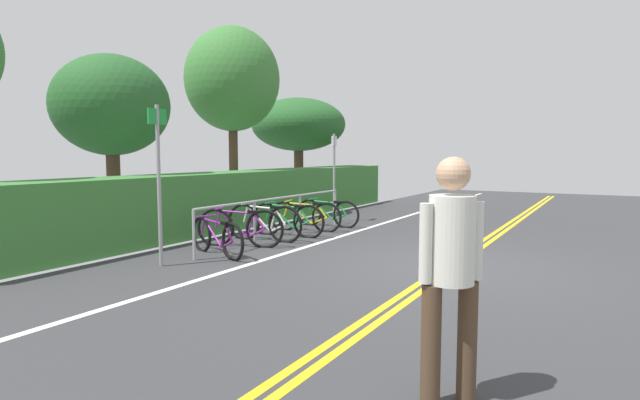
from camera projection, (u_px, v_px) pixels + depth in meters
The scene contains 18 objects.
ground_plane at pixel (450, 268), 8.07m from camera, with size 33.61×10.18×0.05m, color #353538.
centre_line_yellow_inner at pixel (455, 267), 8.02m from camera, with size 30.25×0.10×0.00m, color gold.
centre_line_yellow_outer at pixel (445, 266), 8.10m from camera, with size 30.25×0.10×0.00m, color gold.
bike_lane_stripe_white at pixel (298, 249), 9.46m from camera, with size 30.25×0.12×0.00m, color white.
bike_rack at pixel (279, 208), 10.63m from camera, with size 5.04×0.05×0.87m.
bicycle_0 at pixel (217, 237), 8.91m from camera, with size 0.69×1.66×0.69m.
bicycle_1 at pixel (240, 228), 9.73m from camera, with size 0.63×1.67×0.77m.
bicycle_2 at pixel (264, 223), 10.39m from camera, with size 0.46×1.73×0.79m.
bicycle_3 at pixel (287, 220), 10.95m from camera, with size 0.46×1.75×0.75m.
bicycle_4 at pixel (305, 216), 11.69m from camera, with size 0.53×1.69×0.72m.
bicycle_5 at pixel (328, 213), 12.40m from camera, with size 0.46×1.67×0.70m.
pedestrian at pixel (451, 263), 3.57m from camera, with size 0.38×0.36×1.75m.
sign_post_near at pixel (159, 171), 7.94m from camera, with size 0.36×0.06×2.51m.
sign_post_far at pixel (334, 169), 13.11m from camera, with size 0.36×0.10×2.26m.
hedge_backdrop at pixel (246, 197), 12.93m from camera, with size 13.99×1.20×1.32m, color #387533.
tree_mid at pixel (111, 106), 11.19m from camera, with size 2.51×2.51×3.90m.
tree_far_right at pixel (232, 80), 14.06m from camera, with size 2.59×2.59×5.20m.
tree_extra at pixel (299, 125), 17.57m from camera, with size 3.21×3.21×3.64m.
Camera 1 is at (-7.91, -2.15, 1.78)m, focal length 28.86 mm.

